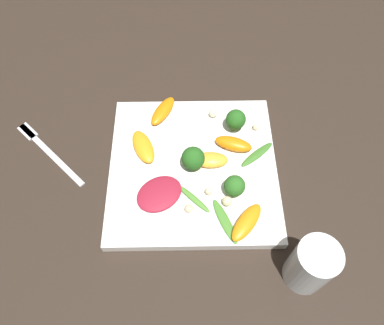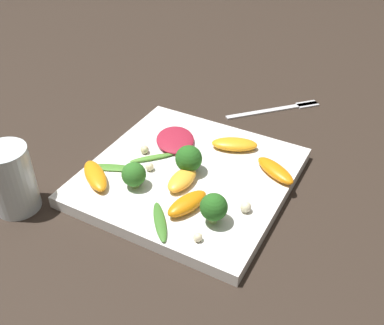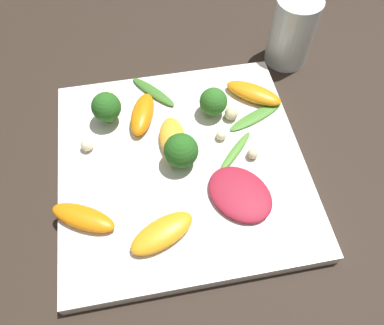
% 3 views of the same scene
% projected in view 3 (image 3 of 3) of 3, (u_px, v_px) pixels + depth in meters
% --- Properties ---
extents(ground_plane, '(2.40, 2.40, 0.00)m').
position_uv_depth(ground_plane, '(182.00, 170.00, 0.49)').
color(ground_plane, '#2D231C').
extents(plate, '(0.30, 0.30, 0.02)m').
position_uv_depth(plate, '(182.00, 166.00, 0.48)').
color(plate, white).
rests_on(plate, ground_plane).
extents(drinking_glass, '(0.07, 0.07, 0.10)m').
position_uv_depth(drinking_glass, '(292.00, 31.00, 0.55)').
color(drinking_glass, silver).
rests_on(drinking_glass, ground_plane).
extents(radicchio_leaf_0, '(0.10, 0.10, 0.01)m').
position_uv_depth(radicchio_leaf_0, '(240.00, 194.00, 0.44)').
color(radicchio_leaf_0, maroon).
rests_on(radicchio_leaf_0, plate).
extents(orange_segment_0, '(0.06, 0.08, 0.02)m').
position_uv_depth(orange_segment_0, '(83.00, 218.00, 0.42)').
color(orange_segment_0, orange).
rests_on(orange_segment_0, plate).
extents(orange_segment_1, '(0.06, 0.03, 0.02)m').
position_uv_depth(orange_segment_1, '(173.00, 138.00, 0.48)').
color(orange_segment_1, '#FCAD33').
rests_on(orange_segment_1, plate).
extents(orange_segment_2, '(0.08, 0.05, 0.02)m').
position_uv_depth(orange_segment_2, '(142.00, 114.00, 0.50)').
color(orange_segment_2, orange).
rests_on(orange_segment_2, plate).
extents(orange_segment_3, '(0.07, 0.08, 0.02)m').
position_uv_depth(orange_segment_3, '(254.00, 93.00, 0.52)').
color(orange_segment_3, orange).
rests_on(orange_segment_3, plate).
extents(orange_segment_4, '(0.06, 0.08, 0.02)m').
position_uv_depth(orange_segment_4, '(162.00, 233.00, 0.41)').
color(orange_segment_4, orange).
rests_on(orange_segment_4, plate).
extents(broccoli_floret_0, '(0.04, 0.04, 0.04)m').
position_uv_depth(broccoli_floret_0, '(213.00, 102.00, 0.49)').
color(broccoli_floret_0, '#84AD5B').
rests_on(broccoli_floret_0, plate).
extents(broccoli_floret_1, '(0.04, 0.04, 0.05)m').
position_uv_depth(broccoli_floret_1, '(106.00, 107.00, 0.48)').
color(broccoli_floret_1, '#84AD5B').
rests_on(broccoli_floret_1, plate).
extents(broccoli_floret_2, '(0.04, 0.04, 0.05)m').
position_uv_depth(broccoli_floret_2, '(178.00, 153.00, 0.45)').
color(broccoli_floret_2, '#7A9E51').
rests_on(broccoli_floret_2, plate).
extents(arugula_sprig_0, '(0.07, 0.06, 0.01)m').
position_uv_depth(arugula_sprig_0, '(153.00, 92.00, 0.53)').
color(arugula_sprig_0, '#3D7528').
rests_on(arugula_sprig_0, plate).
extents(arugula_sprig_1, '(0.06, 0.06, 0.01)m').
position_uv_depth(arugula_sprig_1, '(236.00, 155.00, 0.47)').
color(arugula_sprig_1, '#518E33').
rests_on(arugula_sprig_1, plate).
extents(arugula_sprig_2, '(0.05, 0.09, 0.00)m').
position_uv_depth(arugula_sprig_2, '(256.00, 116.00, 0.50)').
color(arugula_sprig_2, '#47842D').
rests_on(arugula_sprig_2, plate).
extents(macadamia_nut_0, '(0.01, 0.01, 0.01)m').
position_uv_depth(macadamia_nut_0, '(221.00, 135.00, 0.48)').
color(macadamia_nut_0, beige).
rests_on(macadamia_nut_0, plate).
extents(macadamia_nut_1, '(0.02, 0.02, 0.02)m').
position_uv_depth(macadamia_nut_1, '(87.00, 145.00, 0.47)').
color(macadamia_nut_1, beige).
rests_on(macadamia_nut_1, plate).
extents(macadamia_nut_2, '(0.02, 0.02, 0.02)m').
position_uv_depth(macadamia_nut_2, '(231.00, 114.00, 0.50)').
color(macadamia_nut_2, beige).
rests_on(macadamia_nut_2, plate).
extents(macadamia_nut_3, '(0.01, 0.01, 0.01)m').
position_uv_depth(macadamia_nut_3, '(253.00, 154.00, 0.47)').
color(macadamia_nut_3, beige).
rests_on(macadamia_nut_3, plate).
extents(macadamia_nut_4, '(0.01, 0.01, 0.01)m').
position_uv_depth(macadamia_nut_4, '(109.00, 94.00, 0.52)').
color(macadamia_nut_4, beige).
rests_on(macadamia_nut_4, plate).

